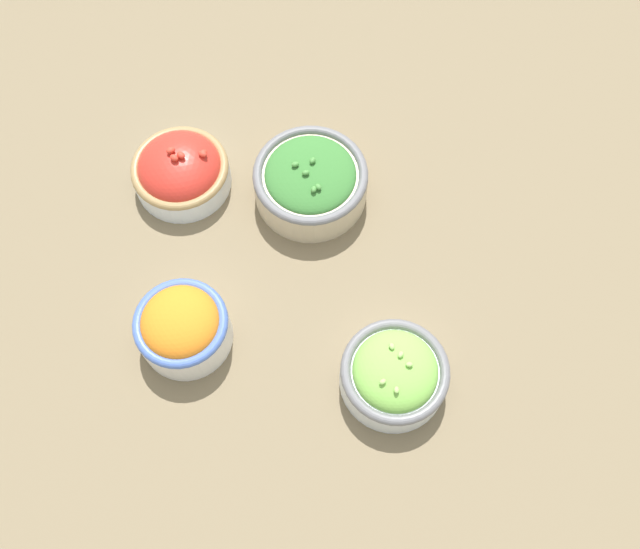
% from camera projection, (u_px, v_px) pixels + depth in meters
% --- Properties ---
extents(ground_plane, '(3.00, 3.00, 0.00)m').
position_uv_depth(ground_plane, '(320.00, 284.00, 0.89)').
color(ground_plane, '#75664C').
extents(bowl_broccoli, '(0.15, 0.15, 0.07)m').
position_uv_depth(bowl_broccoli, '(311.00, 181.00, 0.91)').
color(bowl_broccoli, beige).
rests_on(bowl_broccoli, ground_plane).
extents(bowl_carrots, '(0.11, 0.11, 0.08)m').
position_uv_depth(bowl_carrots, '(182.00, 327.00, 0.83)').
color(bowl_carrots, white).
rests_on(bowl_carrots, ground_plane).
extents(bowl_cherry_tomatoes, '(0.13, 0.13, 0.07)m').
position_uv_depth(bowl_cherry_tomatoes, '(181.00, 171.00, 0.92)').
color(bowl_cherry_tomatoes, silver).
rests_on(bowl_cherry_tomatoes, ground_plane).
extents(bowl_lettuce, '(0.12, 0.12, 0.07)m').
position_uv_depth(bowl_lettuce, '(394.00, 374.00, 0.81)').
color(bowl_lettuce, silver).
rests_on(bowl_lettuce, ground_plane).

